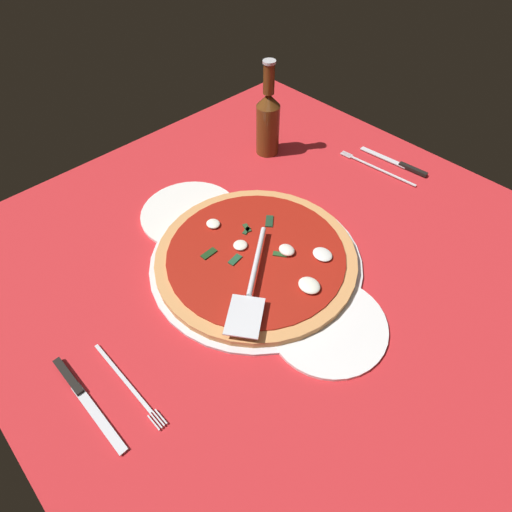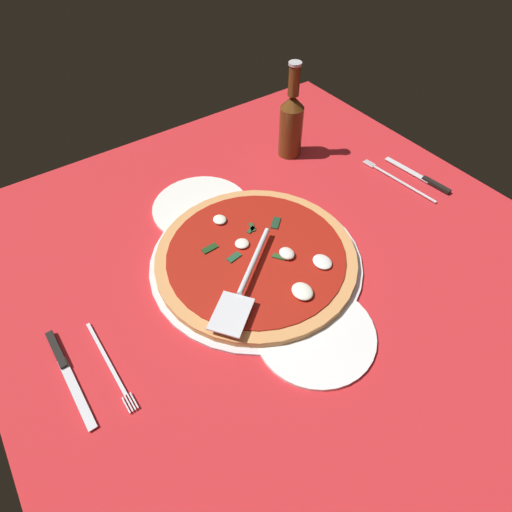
# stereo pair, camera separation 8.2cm
# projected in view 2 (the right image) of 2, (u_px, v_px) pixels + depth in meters

# --- Properties ---
(ground_plane) EXTENTS (1.09, 1.09, 0.01)m
(ground_plane) POSITION_uv_depth(u_px,v_px,m) (276.00, 256.00, 0.85)
(ground_plane) COLOR red
(checker_pattern) EXTENTS (1.09, 1.09, 0.00)m
(checker_pattern) POSITION_uv_depth(u_px,v_px,m) (276.00, 255.00, 0.85)
(checker_pattern) COLOR white
(checker_pattern) RESTS_ON ground_plane
(pizza_pan) EXTENTS (0.42, 0.42, 0.01)m
(pizza_pan) POSITION_uv_depth(u_px,v_px,m) (256.00, 261.00, 0.83)
(pizza_pan) COLOR silver
(pizza_pan) RESTS_ON ground_plane
(dinner_plate_left) EXTENTS (0.21, 0.21, 0.01)m
(dinner_plate_left) POSITION_uv_depth(u_px,v_px,m) (315.00, 333.00, 0.72)
(dinner_plate_left) COLOR white
(dinner_plate_left) RESTS_ON ground_plane
(dinner_plate_right) EXTENTS (0.22, 0.22, 0.01)m
(dinner_plate_right) POSITION_uv_depth(u_px,v_px,m) (201.00, 207.00, 0.94)
(dinner_plate_right) COLOR white
(dinner_plate_right) RESTS_ON ground_plane
(pizza) EXTENTS (0.40, 0.40, 0.03)m
(pizza) POSITION_uv_depth(u_px,v_px,m) (257.00, 257.00, 0.82)
(pizza) COLOR tan
(pizza) RESTS_ON pizza_pan
(pizza_server) EXTENTS (0.18, 0.22, 0.01)m
(pizza_server) POSITION_uv_depth(u_px,v_px,m) (244.00, 283.00, 0.75)
(pizza_server) COLOR silver
(pizza_server) RESTS_ON pizza
(place_setting_near) EXTENTS (0.21, 0.13, 0.01)m
(place_setting_near) POSITION_uv_depth(u_px,v_px,m) (411.00, 180.00, 1.01)
(place_setting_near) COLOR silver
(place_setting_near) RESTS_ON ground_plane
(place_setting_far) EXTENTS (0.21, 0.14, 0.01)m
(place_setting_far) POSITION_uv_depth(u_px,v_px,m) (87.00, 368.00, 0.68)
(place_setting_far) COLOR white
(place_setting_far) RESTS_ON ground_plane
(beer_bottle) EXTENTS (0.06, 0.06, 0.24)m
(beer_bottle) POSITION_uv_depth(u_px,v_px,m) (291.00, 123.00, 1.02)
(beer_bottle) COLOR #5D3313
(beer_bottle) RESTS_ON ground_plane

